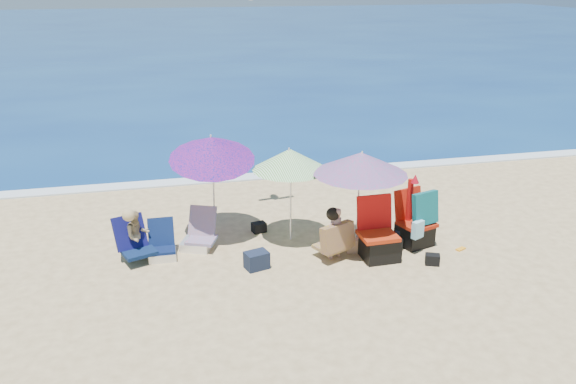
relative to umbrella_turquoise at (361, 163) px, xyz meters
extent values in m
plane|color=#D8BC84|center=(-0.91, -0.55, -1.70)|extent=(120.00, 120.00, 0.00)
cube|color=navy|center=(-0.91, 44.45, -1.75)|extent=(120.00, 80.00, 0.12)
cube|color=white|center=(-0.91, 4.55, -1.68)|extent=(120.00, 0.50, 0.04)
cylinder|color=white|center=(-0.01, 0.03, -0.82)|extent=(0.04, 0.04, 1.77)
cone|color=#F62078|center=(0.00, 0.00, 0.00)|extent=(1.90, 1.90, 0.40)
cylinder|color=white|center=(0.01, -0.03, 0.18)|extent=(0.03, 0.03, 0.11)
cylinder|color=white|center=(-1.10, 0.74, -0.85)|extent=(0.04, 0.04, 1.71)
cone|color=green|center=(-1.12, 0.72, -0.07)|extent=(1.62, 1.62, 0.40)
cylinder|color=silver|center=(-1.14, 0.69, 0.11)|extent=(0.03, 0.03, 0.11)
cylinder|color=white|center=(-2.48, 1.41, -0.77)|extent=(0.04, 0.49, 1.82)
cone|color=#B61A79|center=(-2.50, 1.18, 0.11)|extent=(1.63, 1.69, 0.84)
cylinder|color=white|center=(-2.51, 1.14, 0.32)|extent=(0.03, 0.06, 0.13)
cylinder|color=#AE0E0C|center=(1.03, 0.08, -1.06)|extent=(0.14, 0.14, 1.29)
cone|color=maroon|center=(1.05, -0.04, -0.35)|extent=(0.20, 0.20, 0.16)
cube|color=#0B183F|center=(-3.54, 0.49, -1.53)|extent=(0.47, 0.42, 0.06)
cube|color=#0B1A41|center=(-3.54, 0.73, -1.28)|extent=(0.47, 0.28, 0.50)
cube|color=silver|center=(-3.54, 0.48, -1.63)|extent=(0.49, 0.44, 0.15)
cube|color=#C94D47|center=(-2.81, 0.70, -1.52)|extent=(0.65, 0.61, 0.06)
cube|color=#E67D51|center=(-2.76, 0.97, -1.24)|extent=(0.59, 0.47, 0.55)
cube|color=white|center=(-2.90, 0.75, -1.62)|extent=(0.67, 0.64, 0.16)
cube|color=#AF290C|center=(0.22, -0.46, -1.22)|extent=(0.66, 0.59, 0.07)
cube|color=#B80F0D|center=(0.24, -0.16, -0.90)|extent=(0.65, 0.20, 0.65)
cube|color=black|center=(0.28, -0.41, -1.47)|extent=(0.64, 0.57, 0.46)
cube|color=#A6200B|center=(1.14, -0.08, -1.25)|extent=(0.74, 0.70, 0.06)
cube|color=#B81D0D|center=(1.06, 0.20, -0.95)|extent=(0.63, 0.34, 0.61)
cube|color=black|center=(1.14, 0.00, -1.49)|extent=(0.71, 0.67, 0.43)
cube|color=#09715E|center=(1.22, -0.20, -0.89)|extent=(0.57, 0.34, 0.61)
cube|color=#94D9EC|center=(1.01, -0.38, -1.22)|extent=(0.26, 0.21, 0.32)
imported|color=tan|center=(-0.50, -0.19, -1.22)|extent=(0.42, 0.36, 0.97)
cube|color=#340F6F|center=(-0.54, -0.13, -1.51)|extent=(0.69, 0.66, 0.06)
cube|color=#340E62|center=(-0.49, -0.30, -1.25)|extent=(0.71, 0.49, 0.49)
sphere|color=black|center=(-0.55, -0.19, -0.84)|extent=(0.24, 0.24, 0.24)
imported|color=tan|center=(-3.95, 0.59, -1.24)|extent=(0.54, 0.48, 0.92)
cube|color=#0B1C40|center=(-3.95, 0.43, -1.50)|extent=(0.69, 0.65, 0.07)
cube|color=#0C0D46|center=(-4.08, 0.65, -1.20)|extent=(0.63, 0.49, 0.59)
sphere|color=tan|center=(-4.06, 0.45, -0.79)|extent=(0.22, 0.22, 0.22)
cube|color=#171F33|center=(-1.94, -0.27, -1.55)|extent=(0.46, 0.38, 0.31)
cube|color=black|center=(-1.63, 1.23, -1.61)|extent=(0.30, 0.25, 0.19)
cube|color=tan|center=(-0.06, -0.02, -1.57)|extent=(0.34, 0.26, 0.26)
cube|color=#182335|center=(1.03, 0.05, -1.55)|extent=(0.49, 0.44, 0.30)
cube|color=black|center=(1.11, -0.84, -1.61)|extent=(0.30, 0.26, 0.19)
cube|color=#FE9E1A|center=(1.90, -0.42, -1.69)|extent=(0.22, 0.17, 0.03)
camera|label=1|loc=(-3.48, -9.32, 3.15)|focal=36.59mm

